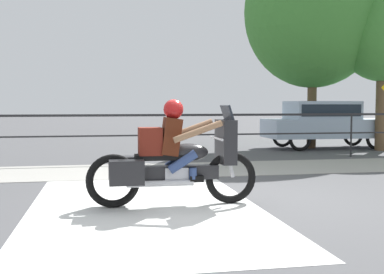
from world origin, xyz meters
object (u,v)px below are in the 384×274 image
(motorcycle, at_px, (173,158))
(tree_behind_car, at_px, (384,32))
(tree_behind_sign, at_px, (313,12))
(parked_car, at_px, (326,121))

(motorcycle, xyz_separation_m, tree_behind_car, (7.76, 7.06, 3.03))
(tree_behind_sign, relative_size, tree_behind_car, 1.32)
(motorcycle, xyz_separation_m, tree_behind_sign, (5.93, 8.27, 3.83))
(parked_car, distance_m, tree_behind_car, 3.31)
(motorcycle, distance_m, tree_behind_sign, 10.87)
(tree_behind_sign, xyz_separation_m, tree_behind_car, (1.83, -1.21, -0.80))
(tree_behind_sign, distance_m, tree_behind_car, 2.33)
(motorcycle, xyz_separation_m, parked_car, (6.32, 8.02, 0.21))
(motorcycle, bearing_deg, tree_behind_sign, 51.38)
(parked_car, height_order, tree_behind_car, tree_behind_car)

